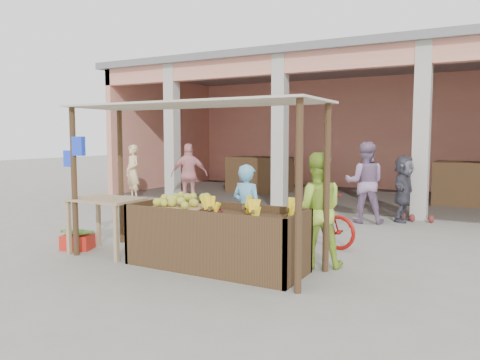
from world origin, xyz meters
The scene contains 19 objects.
ground centered at (0.00, 0.00, 0.00)m, with size 60.00×60.00×0.00m, color gray.
market_building centered at (0.05, 8.93, 2.70)m, with size 14.40×6.40×4.20m.
fruit_stall centered at (0.50, 0.00, 0.40)m, with size 2.60×0.95×0.80m, color #49331D.
stall_awning centered at (-0.01, 0.06, 1.98)m, with size 4.09×1.35×2.39m.
banana_heap centered at (1.00, 0.02, 0.90)m, with size 1.14×0.62×0.21m, color yellow, non-canonical shape.
melon_tray centered at (-0.09, 0.03, 0.90)m, with size 0.81×0.70×0.21m.
berry_heap centered at (0.43, -0.01, 0.87)m, with size 0.46×0.37×0.14m, color maroon.
side_table centered at (-1.50, -0.13, 0.76)m, with size 1.14×0.78×0.91m.
papaya_pile centered at (-1.50, -0.13, 1.00)m, with size 0.62×0.36×0.18m, color #4D862C, non-canonical shape.
red_crate centered at (-2.14, -0.16, 0.13)m, with size 0.48×0.35×0.25m, color red.
plantain_bundle centered at (-2.14, -0.16, 0.29)m, with size 0.40×0.28×0.08m, color #589235, non-canonical shape.
produce_sacks centered at (2.51, 5.35, 0.34)m, with size 1.11×0.83×0.67m.
vendor_blue centered at (0.61, 0.76, 0.78)m, with size 0.59×0.43×1.57m, color #69B9E9.
vendor_green centered at (1.73, 0.79, 0.88)m, with size 0.85×0.49×1.76m, color #A0C938.
motorcycle centered at (1.17, 2.00, 0.48)m, with size 1.82×0.63×0.95m, color #A0120C.
shopper_b centered at (-3.38, 4.91, 0.91)m, with size 1.07×0.57×1.82m, color pink.
shopper_d centered at (2.23, 5.18, 0.78)m, with size 1.44×0.59×1.56m, color #44434E.
shopper_e centered at (-5.57, 5.09, 0.86)m, with size 0.64×0.48×1.71m, color #EFC88B.
shopper_f centered at (1.50, 4.62, 0.97)m, with size 0.95×0.55×1.95m, color gray.
Camera 1 is at (4.00, -5.65, 1.91)m, focal length 35.00 mm.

